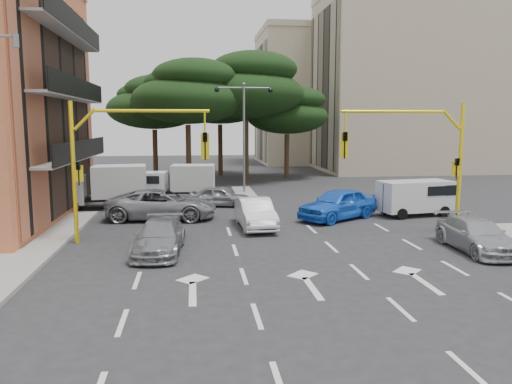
{
  "coord_description": "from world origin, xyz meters",
  "views": [
    {
      "loc": [
        -3.6,
        -19.58,
        5.1
      ],
      "look_at": [
        -0.47,
        5.41,
        1.6
      ],
      "focal_mm": 35.0,
      "sensor_mm": 36.0,
      "label": 1
    }
  ],
  "objects_px": {
    "car_silver_wagon": "(159,237)",
    "car_silver_cross_b": "(220,196)",
    "box_truck_a": "(103,187)",
    "car_white_hatch": "(255,213)",
    "signal_mast_right": "(424,150)",
    "car_blue_compact": "(338,204)",
    "signal_mast_left": "(117,152)",
    "van_white": "(415,198)",
    "street_lamp_center": "(244,118)",
    "box_truck_b": "(180,182)",
    "car_silver_cross_a": "(162,204)",
    "car_silver_parked": "(477,235)"
  },
  "relations": [
    {
      "from": "signal_mast_right",
      "to": "box_truck_b",
      "type": "xyz_separation_m",
      "value": [
        -11.3,
        12.01,
        -2.73
      ]
    },
    {
      "from": "car_silver_wagon",
      "to": "car_silver_cross_b",
      "type": "distance_m",
      "value": 11.28
    },
    {
      "from": "signal_mast_right",
      "to": "car_blue_compact",
      "type": "bearing_deg",
      "value": 126.38
    },
    {
      "from": "signal_mast_right",
      "to": "car_silver_cross_b",
      "type": "xyz_separation_m",
      "value": [
        -8.84,
        8.79,
        -3.26
      ]
    },
    {
      "from": "car_silver_cross_b",
      "to": "box_truck_a",
      "type": "height_order",
      "value": "box_truck_a"
    },
    {
      "from": "signal_mast_left",
      "to": "box_truck_b",
      "type": "distance_m",
      "value": 12.53
    },
    {
      "from": "box_truck_b",
      "to": "car_silver_wagon",
      "type": "bearing_deg",
      "value": -177.06
    },
    {
      "from": "signal_mast_left",
      "to": "car_silver_wagon",
      "type": "height_order",
      "value": "signal_mast_left"
    },
    {
      "from": "car_silver_parked",
      "to": "box_truck_b",
      "type": "relative_size",
      "value": 0.95
    },
    {
      "from": "car_blue_compact",
      "to": "box_truck_b",
      "type": "bearing_deg",
      "value": -167.61
    },
    {
      "from": "signal_mast_left",
      "to": "car_blue_compact",
      "type": "bearing_deg",
      "value": 19.57
    },
    {
      "from": "van_white",
      "to": "car_white_hatch",
      "type": "bearing_deg",
      "value": -86.31
    },
    {
      "from": "car_blue_compact",
      "to": "car_silver_parked",
      "type": "xyz_separation_m",
      "value": [
        3.62,
        -7.15,
        -0.17
      ]
    },
    {
      "from": "signal_mast_left",
      "to": "car_silver_parked",
      "type": "height_order",
      "value": "signal_mast_left"
    },
    {
      "from": "car_blue_compact",
      "to": "car_silver_wagon",
      "type": "bearing_deg",
      "value": -90.22
    },
    {
      "from": "street_lamp_center",
      "to": "car_white_hatch",
      "type": "distance_m",
      "value": 12.68
    },
    {
      "from": "car_silver_wagon",
      "to": "van_white",
      "type": "distance_m",
      "value": 14.96
    },
    {
      "from": "van_white",
      "to": "car_silver_wagon",
      "type": "bearing_deg",
      "value": -73.71
    },
    {
      "from": "car_blue_compact",
      "to": "signal_mast_right",
      "type": "bearing_deg",
      "value": 2.72
    },
    {
      "from": "signal_mast_right",
      "to": "car_blue_compact",
      "type": "relative_size",
      "value": 1.24
    },
    {
      "from": "street_lamp_center",
      "to": "car_silver_cross_a",
      "type": "relative_size",
      "value": 1.35
    },
    {
      "from": "box_truck_a",
      "to": "box_truck_b",
      "type": "height_order",
      "value": "box_truck_a"
    },
    {
      "from": "car_silver_wagon",
      "to": "box_truck_a",
      "type": "relative_size",
      "value": 0.84
    },
    {
      "from": "street_lamp_center",
      "to": "box_truck_b",
      "type": "relative_size",
      "value": 1.65
    },
    {
      "from": "car_silver_wagon",
      "to": "box_truck_b",
      "type": "height_order",
      "value": "box_truck_b"
    },
    {
      "from": "box_truck_a",
      "to": "car_white_hatch",
      "type": "bearing_deg",
      "value": -135.29
    },
    {
      "from": "car_silver_wagon",
      "to": "car_silver_cross_b",
      "type": "relative_size",
      "value": 1.2
    },
    {
      "from": "van_white",
      "to": "car_silver_cross_b",
      "type": "bearing_deg",
      "value": -122.08
    },
    {
      "from": "car_white_hatch",
      "to": "car_silver_wagon",
      "type": "bearing_deg",
      "value": -137.87
    },
    {
      "from": "car_white_hatch",
      "to": "van_white",
      "type": "bearing_deg",
      "value": 10.08
    },
    {
      "from": "car_silver_wagon",
      "to": "car_silver_cross_a",
      "type": "bearing_deg",
      "value": 96.88
    },
    {
      "from": "car_silver_parked",
      "to": "box_truck_a",
      "type": "bearing_deg",
      "value": 144.91
    },
    {
      "from": "car_blue_compact",
      "to": "car_silver_cross_b",
      "type": "xyz_separation_m",
      "value": [
        -6.02,
        4.95,
        -0.2
      ]
    },
    {
      "from": "street_lamp_center",
      "to": "van_white",
      "type": "bearing_deg",
      "value": -48.67
    },
    {
      "from": "signal_mast_left",
      "to": "van_white",
      "type": "height_order",
      "value": "signal_mast_left"
    },
    {
      "from": "box_truck_a",
      "to": "car_silver_cross_a",
      "type": "bearing_deg",
      "value": -143.46
    },
    {
      "from": "car_silver_wagon",
      "to": "box_truck_a",
      "type": "xyz_separation_m",
      "value": [
        -4.0,
        11.02,
        0.65
      ]
    },
    {
      "from": "car_silver_parked",
      "to": "van_white",
      "type": "relative_size",
      "value": 1.14
    },
    {
      "from": "car_blue_compact",
      "to": "van_white",
      "type": "xyz_separation_m",
      "value": [
        4.52,
        0.51,
        0.16
      ]
    },
    {
      "from": "signal_mast_left",
      "to": "van_white",
      "type": "bearing_deg",
      "value": 15.84
    },
    {
      "from": "street_lamp_center",
      "to": "box_truck_b",
      "type": "distance_m",
      "value": 6.52
    },
    {
      "from": "street_lamp_center",
      "to": "box_truck_a",
      "type": "xyz_separation_m",
      "value": [
        -9.0,
        -5.08,
        -4.14
      ]
    },
    {
      "from": "car_silver_parked",
      "to": "van_white",
      "type": "distance_m",
      "value": 7.71
    },
    {
      "from": "car_silver_cross_a",
      "to": "car_silver_parked",
      "type": "relative_size",
      "value": 1.28
    },
    {
      "from": "car_silver_cross_a",
      "to": "van_white",
      "type": "relative_size",
      "value": 1.46
    },
    {
      "from": "box_truck_a",
      "to": "box_truck_b",
      "type": "distance_m",
      "value": 5.45
    },
    {
      "from": "car_white_hatch",
      "to": "car_blue_compact",
      "type": "distance_m",
      "value": 4.89
    },
    {
      "from": "car_silver_wagon",
      "to": "car_silver_cross_a",
      "type": "xyz_separation_m",
      "value": [
        -0.33,
        7.1,
        0.16
      ]
    },
    {
      "from": "street_lamp_center",
      "to": "box_truck_b",
      "type": "xyz_separation_m",
      "value": [
        -4.5,
        -2.0,
        -4.27
      ]
    },
    {
      "from": "van_white",
      "to": "box_truck_a",
      "type": "relative_size",
      "value": 0.76
    }
  ]
}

